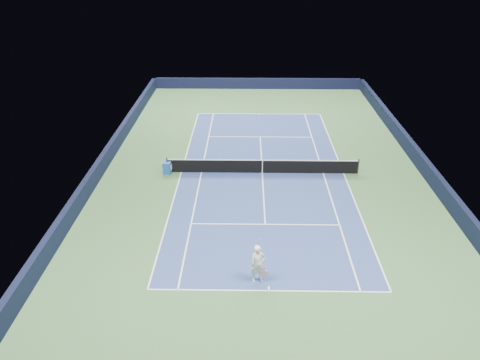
{
  "coord_description": "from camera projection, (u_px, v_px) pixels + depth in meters",
  "views": [
    {
      "loc": [
        -1.03,
        -28.26,
        14.13
      ],
      "look_at": [
        -1.45,
        -3.0,
        1.0
      ],
      "focal_mm": 35.0,
      "sensor_mm": 36.0,
      "label": 1
    }
  ],
  "objects": [
    {
      "name": "sideline_singles_left",
      "position": [
        202.0,
        172.0,
        31.63
      ],
      "size": [
        0.08,
        23.77,
        0.0
      ],
      "primitive_type": "cube",
      "color": "white",
      "rests_on": "ground"
    },
    {
      "name": "wall_right",
      "position": [
        425.0,
        167.0,
        31.16
      ],
      "size": [
        0.35,
        40.0,
        1.1
      ],
      "primitive_type": "cube",
      "color": "black",
      "rests_on": "ground"
    },
    {
      "name": "service_line_far",
      "position": [
        260.0,
        137.0,
        37.25
      ],
      "size": [
        8.23,
        0.08,
        0.0
      ],
      "primitive_type": "cube",
      "color": "white",
      "rests_on": "ground"
    },
    {
      "name": "sideline_doubles_left",
      "position": [
        181.0,
        172.0,
        31.65
      ],
      "size": [
        0.08,
        23.77,
        0.0
      ],
      "primitive_type": "cube",
      "color": "white",
      "rests_on": "ground"
    },
    {
      "name": "court_surface",
      "position": [
        262.0,
        173.0,
        31.57
      ],
      "size": [
        10.97,
        23.77,
        0.01
      ],
      "primitive_type": "cube",
      "color": "navy",
      "rests_on": "ground"
    },
    {
      "name": "wall_left",
      "position": [
        102.0,
        164.0,
        31.48
      ],
      "size": [
        0.35,
        40.0,
        1.1
      ],
      "primitive_type": "cube",
      "color": "black",
      "rests_on": "ground"
    },
    {
      "name": "baseline_far",
      "position": [
        259.0,
        114.0,
        42.11
      ],
      "size": [
        10.97,
        0.08,
        0.0
      ],
      "primitive_type": "cube",
      "color": "white",
      "rests_on": "ground"
    },
    {
      "name": "sideline_singles_right",
      "position": [
        323.0,
        173.0,
        31.51
      ],
      "size": [
        0.08,
        23.77,
        0.0
      ],
      "primitive_type": "cube",
      "color": "white",
      "rests_on": "ground"
    },
    {
      "name": "tennis_player",
      "position": [
        258.0,
        264.0,
        21.22
      ],
      "size": [
        0.89,
        1.36,
        1.91
      ],
      "color": "white",
      "rests_on": "ground"
    },
    {
      "name": "center_mark_near",
      "position": [
        269.0,
        288.0,
        21.16
      ],
      "size": [
        0.08,
        0.3,
        0.0
      ],
      "primitive_type": "cube",
      "color": "white",
      "rests_on": "ground"
    },
    {
      "name": "tennis_net",
      "position": [
        262.0,
        166.0,
        31.34
      ],
      "size": [
        12.9,
        0.1,
        1.07
      ],
      "color": "black",
      "rests_on": "ground"
    },
    {
      "name": "baseline_near",
      "position": [
        269.0,
        291.0,
        21.03
      ],
      "size": [
        10.97,
        0.08,
        0.0
      ],
      "primitive_type": "cube",
      "color": "white",
      "rests_on": "ground"
    },
    {
      "name": "center_mark_far",
      "position": [
        259.0,
        114.0,
        41.98
      ],
      "size": [
        0.08,
        0.3,
        0.0
      ],
      "primitive_type": "cube",
      "color": "white",
      "rests_on": "ground"
    },
    {
      "name": "sponsor_cube",
      "position": [
        167.0,
        168.0,
        31.32
      ],
      "size": [
        0.59,
        0.51,
        0.82
      ],
      "color": "#1D51AE",
      "rests_on": "ground"
    },
    {
      "name": "ground",
      "position": [
        262.0,
        173.0,
        31.57
      ],
      "size": [
        40.0,
        40.0,
        0.0
      ],
      "primitive_type": "plane",
      "color": "#355D32",
      "rests_on": "ground"
    },
    {
      "name": "center_service_line",
      "position": [
        262.0,
        173.0,
        31.57
      ],
      "size": [
        0.08,
        12.8,
        0.0
      ],
      "primitive_type": "cube",
      "color": "white",
      "rests_on": "ground"
    },
    {
      "name": "service_line_near",
      "position": [
        265.0,
        224.0,
        25.89
      ],
      "size": [
        8.23,
        0.08,
        0.0
      ],
      "primitive_type": "cube",
      "color": "white",
      "rests_on": "ground"
    },
    {
      "name": "wall_far",
      "position": [
        258.0,
        83.0,
        48.91
      ],
      "size": [
        22.0,
        0.35,
        1.1
      ],
      "primitive_type": "cube",
      "color": "black",
      "rests_on": "ground"
    },
    {
      "name": "sideline_doubles_right",
      "position": [
        344.0,
        173.0,
        31.49
      ],
      "size": [
        0.08,
        23.77,
        0.0
      ],
      "primitive_type": "cube",
      "color": "white",
      "rests_on": "ground"
    }
  ]
}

